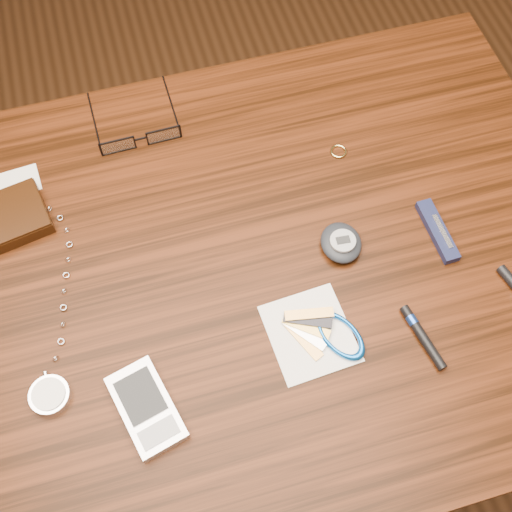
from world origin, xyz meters
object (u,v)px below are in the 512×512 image
object	(u,v)px
desk	(232,301)
wallet_and_card	(8,218)
eyeglasses	(140,137)
pedometer	(341,243)
pda_phone	(146,408)
pocket_knife	(438,231)
pocket_watch	(50,389)
notepad_keys	(325,333)

from	to	relation	value
desk	wallet_and_card	world-z (taller)	wallet_and_card
eyeglasses	pedometer	bearing A→B (deg)	-47.65
wallet_and_card	eyeglasses	distance (m)	0.21
desk	pda_phone	world-z (taller)	pda_phone
pedometer	pocket_knife	distance (m)	0.13
desk	pda_phone	xyz separation A→B (m)	(-0.14, -0.15, 0.11)
desk	pedometer	distance (m)	0.19
pocket_watch	pda_phone	world-z (taller)	pda_phone
pocket_knife	pocket_watch	bearing A→B (deg)	-171.92
wallet_and_card	desk	bearing A→B (deg)	-29.38
desk	pocket_knife	xyz separation A→B (m)	(0.28, -0.02, 0.11)
desk	pedometer	size ratio (longest dim) A/B	15.16
desk	pocket_watch	world-z (taller)	pocket_watch
pedometer	pocket_watch	bearing A→B (deg)	-167.08
pocket_watch	pedometer	bearing A→B (deg)	12.92
pocket_watch	pocket_knife	size ratio (longest dim) A/B	3.01
notepad_keys	pda_phone	bearing A→B (deg)	-172.21
pda_phone	notepad_keys	world-z (taller)	pda_phone
desk	eyeglasses	bearing A→B (deg)	106.84
desk	wallet_and_card	xyz separation A→B (m)	(-0.27, 0.15, 0.11)
wallet_and_card	pda_phone	bearing A→B (deg)	-66.95
wallet_and_card	eyeglasses	size ratio (longest dim) A/B	1.12
notepad_keys	wallet_and_card	bearing A→B (deg)	142.93
eyeglasses	notepad_keys	distance (m)	0.39
pocket_watch	pedometer	distance (m)	0.40
pda_phone	pedometer	size ratio (longest dim) A/B	1.81
pedometer	eyeglasses	bearing A→B (deg)	132.35
eyeglasses	pedometer	xyz separation A→B (m)	(0.22, -0.24, -0.00)
pda_phone	pocket_knife	xyz separation A→B (m)	(0.42, 0.13, -0.00)
eyeglasses	pda_phone	world-z (taller)	eyeglasses
eyeglasses	pocket_knife	world-z (taller)	eyeglasses
pocket_watch	notepad_keys	bearing A→B (deg)	-3.69
desk	pda_phone	size ratio (longest dim) A/B	8.39
pocket_knife	wallet_and_card	bearing A→B (deg)	162.42
pedometer	notepad_keys	world-z (taller)	pedometer
pocket_knife	eyeglasses	bearing A→B (deg)	143.76
pedometer	pocket_knife	xyz separation A→B (m)	(0.13, -0.02, -0.01)
wallet_and_card	notepad_keys	size ratio (longest dim) A/B	1.10
pocket_watch	eyeglasses	bearing A→B (deg)	62.52
pda_phone	notepad_keys	xyz separation A→B (m)	(0.23, 0.03, -0.00)
wallet_and_card	pda_phone	xyz separation A→B (m)	(0.13, -0.30, -0.00)
pocket_watch	pda_phone	xyz separation A→B (m)	(0.10, -0.05, 0.00)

